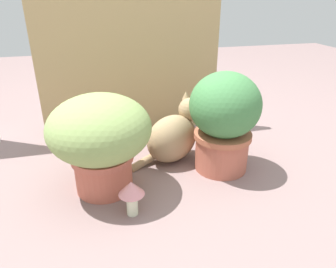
{
  "coord_description": "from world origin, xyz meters",
  "views": [
    {
      "loc": [
        -0.25,
        -1.05,
        0.74
      ],
      "look_at": [
        0.04,
        0.1,
        0.18
      ],
      "focal_mm": 33.63,
      "sensor_mm": 36.0,
      "label": 1
    }
  ],
  "objects": [
    {
      "name": "leafy_planter",
      "position": [
        0.28,
        0.08,
        0.24
      ],
      "size": [
        0.3,
        0.3,
        0.44
      ],
      "color": "#B7604C",
      "rests_on": "ground"
    },
    {
      "name": "ground_plane",
      "position": [
        0.0,
        0.0,
        0.0
      ],
      "size": [
        6.0,
        6.0,
        0.0
      ],
      "primitive_type": "plane",
      "color": "gray"
    },
    {
      "name": "mushroom_ornament_pink",
      "position": [
        -0.15,
        -0.15,
        0.09
      ],
      "size": [
        0.09,
        0.09,
        0.14
      ],
      "color": "#E0E8C2",
      "rests_on": "ground"
    },
    {
      "name": "grass_planter",
      "position": [
        -0.23,
        0.04,
        0.23
      ],
      "size": [
        0.39,
        0.39,
        0.39
      ],
      "color": "#BD5F4B",
      "rests_on": "ground"
    },
    {
      "name": "cat",
      "position": [
        0.1,
        0.2,
        0.12
      ],
      "size": [
        0.39,
        0.27,
        0.32
      ],
      "color": "tan",
      "rests_on": "ground"
    },
    {
      "name": "cardboard_backdrop",
      "position": [
        -0.03,
        0.58,
        0.39
      ],
      "size": [
        0.95,
        0.03,
        0.78
      ],
      "primitive_type": "cube",
      "color": "tan",
      "rests_on": "ground"
    }
  ]
}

